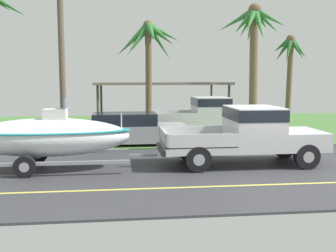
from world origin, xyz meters
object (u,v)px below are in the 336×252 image
object	(u,v)px
carport_awning	(161,84)
palm_tree_near_left	(290,57)
palm_tree_near_right	(254,35)
palm_tree_far_left	(148,46)
pickup_truck_towing	(252,133)
parked_sedan_far	(129,130)
utility_pole	(61,46)
parked_pickup_background	(210,114)
boat_on_trailer	(47,137)

from	to	relation	value
carport_awning	palm_tree_near_left	distance (m)	7.88
palm_tree_near_right	palm_tree_far_left	xyz separation A→B (m)	(-5.81, -2.15, -0.75)
carport_awning	pickup_truck_towing	bearing A→B (deg)	-80.44
parked_sedan_far	utility_pole	bearing A→B (deg)	-170.00
parked_sedan_far	pickup_truck_towing	bearing A→B (deg)	-46.93
parked_pickup_background	utility_pole	world-z (taller)	utility_pole
utility_pole	palm_tree_near_right	bearing A→B (deg)	26.62
parked_pickup_background	palm_tree_near_right	world-z (taller)	palm_tree_near_right
boat_on_trailer	parked_pickup_background	bearing A→B (deg)	45.49
pickup_truck_towing	utility_pole	world-z (taller)	utility_pole
carport_awning	palm_tree_near_right	world-z (taller)	palm_tree_near_right
boat_on_trailer	pickup_truck_towing	bearing A→B (deg)	0.00
boat_on_trailer	palm_tree_far_left	distance (m)	8.07
boat_on_trailer	palm_tree_near_left	distance (m)	16.62
utility_pole	carport_awning	bearing A→B (deg)	57.97
palm_tree_near_left	carport_awning	bearing A→B (deg)	174.58
parked_sedan_far	parked_pickup_background	bearing A→B (deg)	32.52
parked_pickup_background	parked_sedan_far	xyz separation A→B (m)	(-4.09, -2.61, -0.38)
parked_pickup_background	palm_tree_near_left	distance (m)	7.43
palm_tree_near_left	palm_tree_far_left	world-z (taller)	palm_tree_far_left
palm_tree_far_left	utility_pole	size ratio (longest dim) A/B	0.70
pickup_truck_towing	palm_tree_far_left	bearing A→B (deg)	115.13
boat_on_trailer	parked_pickup_background	xyz separation A→B (m)	(6.76, 6.87, 0.01)
palm_tree_near_left	utility_pole	world-z (taller)	utility_pole
pickup_truck_towing	parked_pickup_background	world-z (taller)	pickup_truck_towing
parked_pickup_background	palm_tree_near_left	size ratio (longest dim) A/B	1.08
boat_on_trailer	carport_awning	distance (m)	12.38
parked_pickup_background	carport_awning	xyz separation A→B (m)	(-2.01, 4.47, 1.42)
pickup_truck_towing	palm_tree_far_left	world-z (taller)	palm_tree_far_left
palm_tree_near_right	boat_on_trailer	bearing A→B (deg)	-137.97
parked_sedan_far	palm_tree_near_right	bearing A→B (deg)	32.10
pickup_truck_towing	parked_sedan_far	bearing A→B (deg)	133.07
boat_on_trailer	utility_pole	distance (m)	4.90
parked_pickup_background	palm_tree_far_left	size ratio (longest dim) A/B	1.05
boat_on_trailer	parked_sedan_far	xyz separation A→B (m)	(2.67, 4.27, -0.37)
carport_awning	palm_tree_near_right	bearing A→B (deg)	-30.72
pickup_truck_towing	boat_on_trailer	distance (m)	6.65
palm_tree_near_right	pickup_truck_towing	bearing A→B (deg)	-108.25
palm_tree_near_left	palm_tree_near_right	xyz separation A→B (m)	(-2.96, -2.08, 1.04)
carport_awning	palm_tree_near_right	size ratio (longest dim) A/B	1.14
boat_on_trailer	parked_sedan_far	bearing A→B (deg)	57.99
palm_tree_near_left	palm_tree_near_right	distance (m)	3.76
carport_awning	boat_on_trailer	bearing A→B (deg)	-112.70
pickup_truck_towing	parked_sedan_far	xyz separation A→B (m)	(-3.99, 4.27, -0.39)
pickup_truck_towing	palm_tree_near_right	world-z (taller)	palm_tree_near_right
pickup_truck_towing	utility_pole	size ratio (longest dim) A/B	0.70
pickup_truck_towing	palm_tree_far_left	xyz separation A→B (m)	(-3.00, 6.39, 3.29)
parked_pickup_background	parked_sedan_far	world-z (taller)	parked_pickup_background
palm_tree_near_left	utility_pole	size ratio (longest dim) A/B	0.67
parked_pickup_background	palm_tree_near_right	size ratio (longest dim) A/B	0.86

